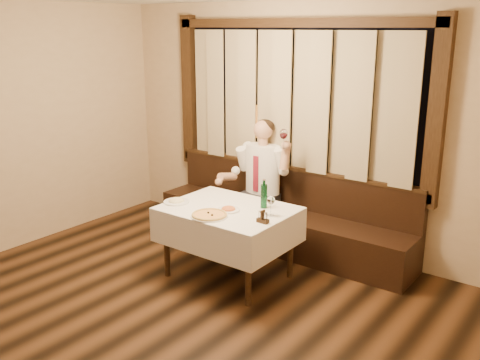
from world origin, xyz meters
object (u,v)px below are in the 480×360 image
Objects in this scene: banquette at (282,221)px; dining_table at (228,217)px; cruet_caddy at (263,218)px; green_bottle at (264,196)px; pizza at (209,215)px; pasta_red at (228,208)px; pasta_cream at (176,199)px; seated_man at (259,174)px.

dining_table is at bearing -90.00° from banquette.
cruet_caddy reaches higher than dining_table.
green_bottle is 2.44× the size of cruet_caddy.
banquette is at bearing 90.00° from dining_table.
banquette is at bearing 90.78° from pizza.
pasta_red is (0.06, -1.09, 0.48)m from banquette.
cruet_caddy is at bearing -65.96° from banquette.
green_bottle is at bearing 62.75° from pizza.
pasta_red reaches higher than pizza.
green_bottle reaches higher than pizza.
pasta_cream reaches higher than pasta_red.
cruet_caddy is at bearing 18.82° from pizza.
dining_table is 5.52× the size of pasta_red.
pizza is 0.25m from pasta_red.
pizza is at bearing -117.25° from green_bottle.
green_bottle reaches higher than pasta_cream.
banquette is 26.09× the size of cruet_caddy.
seated_man is (-0.28, 1.25, 0.08)m from pizza.
pasta_red is (0.04, 0.25, 0.02)m from pizza.
dining_table is at bearing 20.00° from pasta_cream.
pasta_red is (0.06, -0.07, 0.14)m from dining_table.
banquette is 1.08m from dining_table.
dining_table is at bearing -143.87° from green_bottle.
pasta_red is 0.38m from green_bottle.
seated_man is at bearing 76.73° from pasta_cream.
seated_man reaches higher than cruet_caddy.
cruet_caddy is at bearing -56.97° from green_bottle.
pizza reaches higher than dining_table.
pasta_red is at bearing -50.31° from dining_table.
pasta_red is 0.87× the size of pasta_cream.
cruet_caddy is at bearing -15.47° from dining_table.
green_bottle is at bearing 36.13° from dining_table.
dining_table is 0.43m from green_bottle.
pizza is at bearing -89.22° from banquette.
pasta_cream is at bearing -153.75° from green_bottle.
pasta_cream is at bearing -168.09° from pasta_red.
pasta_red is at bearing -72.18° from seated_man.
cruet_caddy is (0.52, -0.14, 0.15)m from dining_table.
pizza is 1.20× the size of green_bottle.
seated_man is (-0.55, 0.72, -0.03)m from green_bottle.
dining_table is 4.25× the size of green_bottle.
seated_man reaches higher than dining_table.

